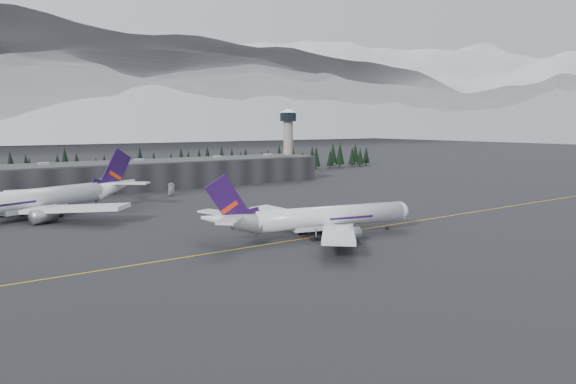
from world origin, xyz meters
TOP-DOWN VIEW (x-y plane):
  - ground at (0.00, 0.00)m, footprint 1400.00×1400.00m
  - taxiline at (0.00, -2.00)m, footprint 400.00×0.40m
  - terminal at (0.00, 125.00)m, footprint 160.00×30.00m
  - control_tower at (75.00, 128.00)m, footprint 10.00×10.00m
  - treeline at (0.00, 162.00)m, footprint 360.00×20.00m
  - jet_main at (-6.88, -1.61)m, footprint 58.74×53.67m
  - jet_parked at (-59.69, 70.55)m, footprint 68.82×61.66m
  - gse_vehicle_a at (-7.41, 94.15)m, footprint 2.84×5.56m
  - gse_vehicle_b at (23.74, 107.80)m, footprint 4.57×3.99m

SIDE VIEW (x-z plane):
  - ground at x=0.00m, z-range 0.00..0.00m
  - taxiline at x=0.00m, z-range 0.00..0.02m
  - gse_vehicle_b at x=23.74m, z-range 0.00..1.49m
  - gse_vehicle_a at x=-7.41m, z-range 0.00..1.50m
  - jet_main at x=-6.88m, z-range -3.81..13.67m
  - jet_parked at x=-59.69m, z-range -4.56..16.35m
  - terminal at x=0.00m, z-range 0.00..12.60m
  - treeline at x=0.00m, z-range 0.00..15.00m
  - control_tower at x=75.00m, z-range 4.56..42.26m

